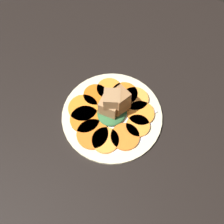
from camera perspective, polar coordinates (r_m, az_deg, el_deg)
table_slab at (r=57.91cm, az=0.00°, el=-1.41°), size 120.00×120.00×2.00cm
plate at (r=56.55cm, az=0.00°, el=-0.74°), size 25.85×25.85×1.05cm
carrot_slice_0 at (r=59.40cm, az=-0.74°, el=6.06°), size 6.71×6.71×0.80cm
carrot_slice_1 at (r=58.52cm, az=-4.32°, el=4.48°), size 6.48×6.48×0.80cm
carrot_slice_2 at (r=56.85cm, az=-7.54°, el=1.05°), size 7.72×7.72×0.80cm
carrot_slice_3 at (r=55.31cm, az=-7.08°, el=-1.91°), size 7.51×7.51×0.80cm
carrot_slice_4 at (r=53.53cm, az=-5.12°, el=-5.74°), size 7.78×7.78×0.80cm
carrot_slice_5 at (r=52.77cm, az=-1.72°, el=-7.38°), size 6.57×6.57×0.80cm
carrot_slice_6 at (r=53.16cm, az=3.42°, el=-6.43°), size 7.00×7.00×0.80cm
carrot_slice_7 at (r=54.52cm, az=6.76°, el=-3.61°), size 5.93×5.93×0.80cm
carrot_slice_8 at (r=56.13cm, az=7.50°, el=-0.33°), size 6.92×6.92×0.80cm
carrot_slice_9 at (r=58.03cm, az=6.01°, el=3.43°), size 7.12×7.12×0.80cm
carrot_slice_10 at (r=58.64cm, az=3.27°, el=4.78°), size 7.05×7.05×0.80cm
center_pile at (r=52.60cm, az=0.48°, el=1.72°), size 8.44×7.21×9.20cm
fork at (r=54.34cm, az=3.54°, el=-3.93°), size 16.82×9.15×0.40cm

